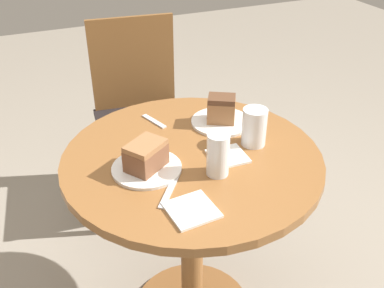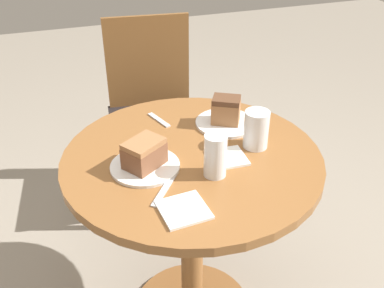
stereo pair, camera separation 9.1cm
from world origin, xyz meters
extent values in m
cylinder|color=brown|center=(0.00, 0.00, 0.38)|extent=(0.08, 0.08, 0.71)
cylinder|color=brown|center=(0.00, 0.00, 0.75)|extent=(0.83, 0.83, 0.03)
cylinder|color=brown|center=(-0.15, 0.58, 0.22)|extent=(0.04, 0.04, 0.43)
cylinder|color=brown|center=(0.25, 0.54, 0.22)|extent=(0.04, 0.04, 0.43)
cylinder|color=brown|center=(-0.10, 1.01, 0.22)|extent=(0.04, 0.04, 0.43)
cylinder|color=brown|center=(0.30, 0.96, 0.22)|extent=(0.04, 0.04, 0.43)
cube|color=black|center=(0.07, 0.77, 0.45)|extent=(0.50, 0.52, 0.03)
cube|color=brown|center=(0.10, 1.00, 0.69)|extent=(0.42, 0.07, 0.47)
cylinder|color=white|center=(-0.16, -0.02, 0.77)|extent=(0.21, 0.21, 0.01)
cylinder|color=white|center=(0.18, 0.15, 0.77)|extent=(0.21, 0.21, 0.01)
cube|color=brown|center=(-0.16, -0.02, 0.81)|extent=(0.14, 0.14, 0.07)
cube|color=#9E6B42|center=(-0.16, -0.02, 0.85)|extent=(0.14, 0.13, 0.02)
cube|color=#9E6B42|center=(0.18, 0.15, 0.81)|extent=(0.12, 0.11, 0.08)
cube|color=brown|center=(0.18, 0.15, 0.86)|extent=(0.12, 0.11, 0.02)
cylinder|color=beige|center=(0.21, -0.02, 0.81)|extent=(0.07, 0.07, 0.09)
cylinder|color=white|center=(0.21, -0.02, 0.83)|extent=(0.08, 0.08, 0.13)
cylinder|color=silver|center=(0.03, -0.12, 0.81)|extent=(0.06, 0.06, 0.08)
cylinder|color=white|center=(0.03, -0.12, 0.83)|extent=(0.07, 0.07, 0.13)
cube|color=white|center=(-0.11, -0.25, 0.77)|extent=(0.13, 0.13, 0.01)
cube|color=silver|center=(-0.13, -0.15, 0.77)|extent=(0.11, 0.14, 0.00)
cube|color=silver|center=(-0.04, 0.25, 0.77)|extent=(0.06, 0.12, 0.00)
cube|color=white|center=(0.10, -0.06, 0.77)|extent=(0.12, 0.12, 0.01)
camera|label=1|loc=(-0.47, -1.09, 1.54)|focal=42.00mm
camera|label=2|loc=(-0.38, -1.13, 1.54)|focal=42.00mm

